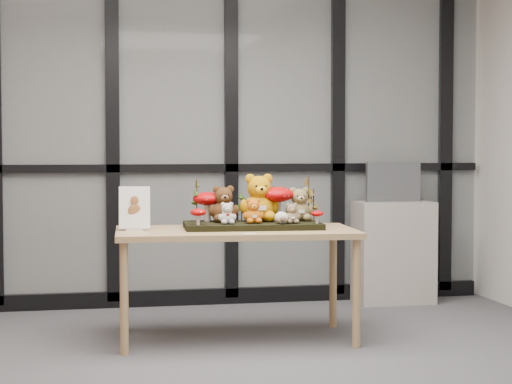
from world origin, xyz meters
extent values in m
plane|color=beige|center=(0.00, 2.50, 1.40)|extent=(5.00, 0.00, 5.00)
plane|color=beige|center=(0.00, -2.50, 1.40)|extent=(5.00, 0.00, 5.00)
cube|color=#2D383F|center=(0.00, 2.47, 1.40)|extent=(4.90, 0.02, 2.70)
cube|color=black|center=(0.00, 2.47, 0.06)|extent=(4.90, 0.06, 0.12)
cube|color=black|center=(0.00, 2.47, 1.05)|extent=(4.90, 0.06, 0.06)
cube|color=black|center=(-0.45, 2.47, 1.40)|extent=(0.10, 0.06, 2.70)
cube|color=black|center=(0.45, 2.47, 1.40)|extent=(0.10, 0.06, 2.70)
cube|color=black|center=(1.30, 2.47, 1.40)|extent=(0.10, 0.06, 2.70)
cube|color=black|center=(2.20, 2.47, 1.40)|extent=(0.10, 0.06, 2.70)
cube|color=#A17F57|center=(0.25, 1.15, 0.68)|extent=(1.54, 0.84, 0.04)
cylinder|color=#A17F57|center=(-0.47, 0.88, 0.33)|extent=(0.05, 0.05, 0.66)
cylinder|color=#A17F57|center=(-0.43, 1.52, 0.33)|extent=(0.05, 0.05, 0.66)
cylinder|color=#A17F57|center=(0.92, 0.79, 0.33)|extent=(0.05, 0.05, 0.66)
cylinder|color=#A17F57|center=(0.96, 1.43, 0.33)|extent=(0.05, 0.05, 0.66)
cube|color=black|center=(0.36, 1.20, 0.72)|extent=(0.88, 0.48, 0.04)
cube|color=silver|center=(-0.38, 1.21, 0.70)|extent=(0.10, 0.07, 0.01)
cube|color=white|center=(-0.38, 1.21, 0.84)|extent=(0.19, 0.08, 0.26)
ellipsoid|color=brown|center=(-0.38, 1.21, 0.82)|extent=(0.08, 0.01, 0.09)
ellipsoid|color=brown|center=(-0.38, 1.21, 0.89)|extent=(0.05, 0.01, 0.05)
cube|color=white|center=(0.27, 0.85, 0.70)|extent=(0.08, 0.03, 0.00)
cube|color=#9C938B|center=(1.69, 2.26, 0.39)|extent=(0.59, 0.34, 0.79)
cube|color=#494C50|center=(1.69, 2.28, 0.94)|extent=(0.43, 0.04, 0.31)
cube|color=black|center=(1.69, 2.26, 0.94)|extent=(0.38, 0.00, 0.25)
camera|label=1|loc=(-0.79, -4.53, 1.24)|focal=65.00mm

